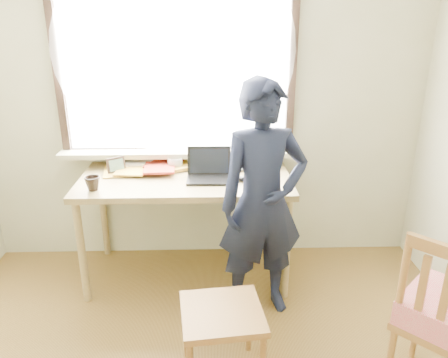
{
  "coord_description": "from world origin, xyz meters",
  "views": [
    {
      "loc": [
        0.06,
        -1.4,
        1.97
      ],
      "look_at": [
        0.13,
        0.95,
        1.07
      ],
      "focal_mm": 35.0,
      "sensor_mm": 36.0,
      "label": 1
    }
  ],
  "objects_px": {
    "mug_white": "(175,163)",
    "desk": "(186,187)",
    "mug_dark": "(93,183)",
    "person": "(263,202)",
    "work_chair": "(222,321)",
    "laptop": "(209,171)"
  },
  "relations": [
    {
      "from": "mug_white",
      "to": "desk",
      "type": "bearing_deg",
      "value": -63.14
    },
    {
      "from": "mug_dark",
      "to": "person",
      "type": "distance_m",
      "value": 1.16
    },
    {
      "from": "mug_white",
      "to": "work_chair",
      "type": "height_order",
      "value": "mug_white"
    },
    {
      "from": "laptop",
      "to": "person",
      "type": "height_order",
      "value": "person"
    },
    {
      "from": "desk",
      "to": "mug_white",
      "type": "distance_m",
      "value": 0.23
    },
    {
      "from": "mug_white",
      "to": "mug_dark",
      "type": "bearing_deg",
      "value": -141.9
    },
    {
      "from": "laptop",
      "to": "mug_dark",
      "type": "bearing_deg",
      "value": -165.2
    },
    {
      "from": "laptop",
      "to": "work_chair",
      "type": "distance_m",
      "value": 1.15
    },
    {
      "from": "mug_dark",
      "to": "work_chair",
      "type": "bearing_deg",
      "value": -43.83
    },
    {
      "from": "mug_white",
      "to": "person",
      "type": "height_order",
      "value": "person"
    },
    {
      "from": "work_chair",
      "to": "mug_dark",
      "type": "bearing_deg",
      "value": 136.17
    },
    {
      "from": "mug_dark",
      "to": "person",
      "type": "bearing_deg",
      "value": -9.34
    },
    {
      "from": "work_chair",
      "to": "desk",
      "type": "bearing_deg",
      "value": 102.83
    },
    {
      "from": "mug_white",
      "to": "person",
      "type": "bearing_deg",
      "value": -44.49
    },
    {
      "from": "laptop",
      "to": "person",
      "type": "relative_size",
      "value": 0.2
    },
    {
      "from": "person",
      "to": "laptop",
      "type": "bearing_deg",
      "value": 119.83
    },
    {
      "from": "person",
      "to": "work_chair",
      "type": "bearing_deg",
      "value": -125.62
    },
    {
      "from": "desk",
      "to": "mug_white",
      "type": "height_order",
      "value": "mug_white"
    },
    {
      "from": "desk",
      "to": "mug_dark",
      "type": "distance_m",
      "value": 0.68
    },
    {
      "from": "laptop",
      "to": "mug_white",
      "type": "distance_m",
      "value": 0.33
    },
    {
      "from": "desk",
      "to": "person",
      "type": "height_order",
      "value": "person"
    },
    {
      "from": "mug_dark",
      "to": "person",
      "type": "xyz_separation_m",
      "value": [
        1.14,
        -0.19,
        -0.07
      ]
    }
  ]
}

